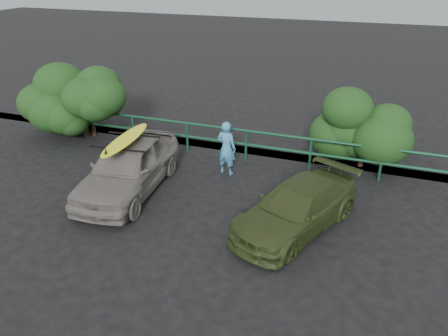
{
  "coord_description": "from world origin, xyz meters",
  "views": [
    {
      "loc": [
        4.62,
        -6.99,
        5.79
      ],
      "look_at": [
        1.29,
        2.19,
        1.07
      ],
      "focal_mm": 35.0,
      "sensor_mm": 36.0,
      "label": 1
    }
  ],
  "objects_px": {
    "guardrail": "(216,141)",
    "man": "(226,148)",
    "sedan": "(128,167)",
    "olive_vehicle": "(297,207)",
    "surfboard": "(125,139)"
  },
  "relations": [
    {
      "from": "sedan",
      "to": "olive_vehicle",
      "type": "distance_m",
      "value": 4.65
    },
    {
      "from": "man",
      "to": "surfboard",
      "type": "height_order",
      "value": "man"
    },
    {
      "from": "guardrail",
      "to": "man",
      "type": "xyz_separation_m",
      "value": [
        0.72,
        -1.04,
        0.29
      ]
    },
    {
      "from": "sedan",
      "to": "man",
      "type": "height_order",
      "value": "man"
    },
    {
      "from": "man",
      "to": "surfboard",
      "type": "distance_m",
      "value": 2.93
    },
    {
      "from": "olive_vehicle",
      "to": "sedan",
      "type": "bearing_deg",
      "value": -160.48
    },
    {
      "from": "surfboard",
      "to": "olive_vehicle",
      "type": "bearing_deg",
      "value": -8.87
    },
    {
      "from": "guardrail",
      "to": "olive_vehicle",
      "type": "height_order",
      "value": "olive_vehicle"
    },
    {
      "from": "guardrail",
      "to": "surfboard",
      "type": "relative_size",
      "value": 5.61
    },
    {
      "from": "guardrail",
      "to": "man",
      "type": "distance_m",
      "value": 1.3
    },
    {
      "from": "guardrail",
      "to": "sedan",
      "type": "xyz_separation_m",
      "value": [
        -1.41,
        -2.93,
        0.19
      ]
    },
    {
      "from": "guardrail",
      "to": "sedan",
      "type": "height_order",
      "value": "sedan"
    },
    {
      "from": "sedan",
      "to": "surfboard",
      "type": "relative_size",
      "value": 1.67
    },
    {
      "from": "sedan",
      "to": "man",
      "type": "bearing_deg",
      "value": 36.13
    },
    {
      "from": "man",
      "to": "olive_vehicle",
      "type": "bearing_deg",
      "value": 148.12
    }
  ]
}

